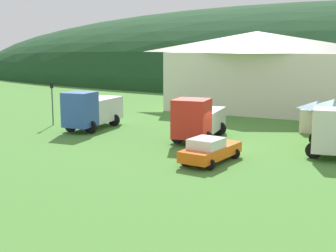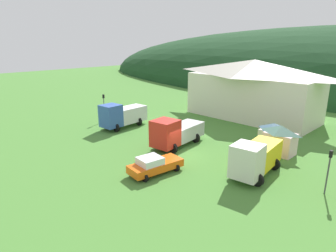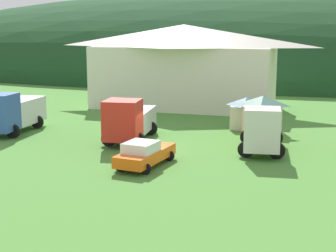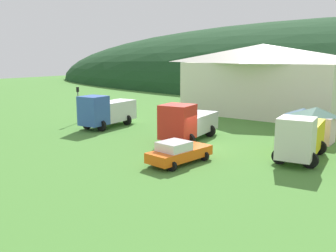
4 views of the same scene
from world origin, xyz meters
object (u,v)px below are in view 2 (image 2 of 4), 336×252
traffic_light_east (329,167)px  traffic_cone_near_pickup (183,136)px  traffic_light_west (104,105)px  service_pickup_orange (154,165)px  play_shed_cream (273,134)px  flatbed_truck_yellow (255,157)px  box_truck_blue (122,115)px  play_shed_pink (280,139)px  depot_building (253,89)px  crane_truck_red (175,132)px

traffic_light_east → traffic_cone_near_pickup: 18.00m
traffic_light_west → traffic_light_east: traffic_light_west is taller
service_pickup_orange → traffic_light_west: size_ratio=1.30×
play_shed_cream → flatbed_truck_yellow: flatbed_truck_yellow is taller
box_truck_blue → flatbed_truck_yellow: (20.35, -0.42, -0.04)m
play_shed_pink → service_pickup_orange: size_ratio=0.62×
depot_building → traffic_light_east: size_ratio=5.62×
crane_truck_red → traffic_cone_near_pickup: crane_truck_red is taller
depot_building → service_pickup_orange: depot_building is taller
box_truck_blue → traffic_light_east: traffic_light_east is taller
play_shed_cream → service_pickup_orange: 14.86m
traffic_light_east → play_shed_cream: bearing=137.7°
service_pickup_orange → traffic_light_east: traffic_light_east is taller
play_shed_cream → traffic_light_west: traffic_light_west is taller
depot_building → service_pickup_orange: bearing=-80.1°
depot_building → crane_truck_red: (0.62, -17.48, -2.87)m
service_pickup_orange → traffic_light_west: traffic_light_west is taller
flatbed_truck_yellow → traffic_light_east: (5.59, 0.93, 0.52)m
play_shed_pink → traffic_light_east: bearing=-41.0°
play_shed_pink → box_truck_blue: 20.50m
play_shed_pink → traffic_light_west: traffic_light_west is taller
crane_truck_red → service_pickup_orange: (3.54, -6.33, -0.86)m
play_shed_pink → box_truck_blue: (-19.59, -6.03, 0.17)m
flatbed_truck_yellow → traffic_cone_near_pickup: bearing=-114.3°
flatbed_truck_yellow → service_pickup_orange: (-6.48, -6.09, -0.90)m
depot_building → play_shed_cream: (8.28, -9.55, -3.18)m
depot_building → service_pickup_orange: 24.46m
crane_truck_red → traffic_light_east: bearing=85.5°
crane_truck_red → traffic_light_east: 15.64m
depot_building → traffic_light_east: 23.47m
traffic_light_west → service_pickup_orange: bearing=-19.9°
crane_truck_red → traffic_light_west: traffic_light_west is taller
play_shed_pink → flatbed_truck_yellow: 6.50m
flatbed_truck_yellow → traffic_light_west: 24.88m
traffic_light_west → traffic_cone_near_pickup: size_ratio=6.38×
play_shed_pink → play_shed_cream: bearing=132.8°
box_truck_blue → depot_building: bearing=146.1°
play_shed_cream → traffic_cone_near_pickup: bearing=-155.3°
play_shed_cream → traffic_cone_near_pickup: (-9.69, -4.47, -1.39)m
depot_building → play_shed_pink: 15.28m
box_truck_blue → traffic_light_west: size_ratio=1.74×
crane_truck_red → traffic_light_east: size_ratio=2.08×
flatbed_truck_yellow → traffic_cone_near_pickup: (-12.05, 3.71, -1.73)m
box_truck_blue → flatbed_truck_yellow: 20.35m
crane_truck_red → box_truck_blue: bearing=-98.1°
play_shed_cream → box_truck_blue: bearing=-156.7°
play_shed_pink → service_pickup_orange: (-5.72, -12.55, -0.77)m
crane_truck_red → traffic_light_west: size_ratio=1.88×
play_shed_pink → depot_building: bearing=131.2°
traffic_light_east → service_pickup_orange: bearing=-149.8°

